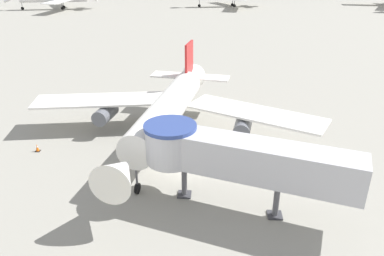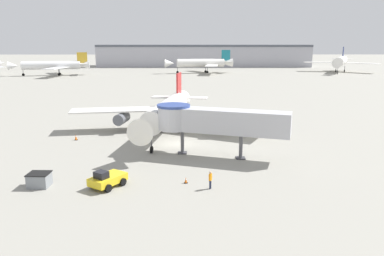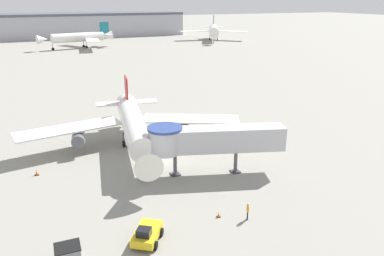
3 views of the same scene
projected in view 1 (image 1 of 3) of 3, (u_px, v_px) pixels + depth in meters
The scene contains 5 objects.
ground_plane at pixel (179, 168), 34.46m from camera, with size 800.00×800.00×0.00m, color gray.
main_airplane at pixel (169, 109), 37.89m from camera, with size 31.56×26.22×8.56m.
jet_bridge at pixel (230, 155), 27.48m from camera, with size 15.90×7.61×6.12m.
traffic_cone_port_wing at pixel (37, 148), 37.29m from camera, with size 0.48×0.48×0.78m.
traffic_cone_starboard_wing at pixel (292, 147), 37.51m from camera, with size 0.39×0.39×0.64m.
Camera 1 is at (3.05, -29.64, 17.74)m, focal length 35.00 mm.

